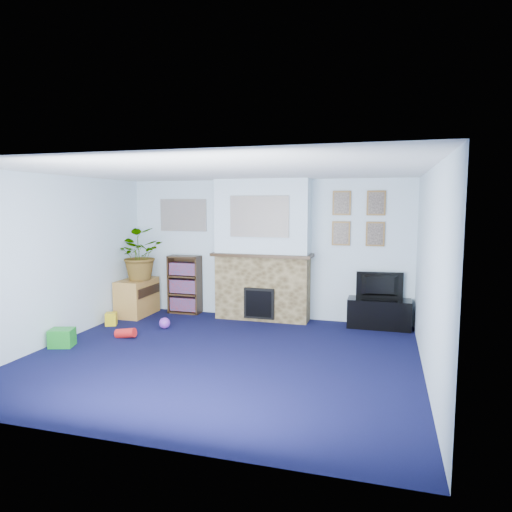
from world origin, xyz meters
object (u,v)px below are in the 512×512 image
(television, at_px, (380,286))
(sideboard, at_px, (137,296))
(tv_stand, at_px, (379,314))
(bookshelf, at_px, (185,286))

(television, distance_m, sideboard, 4.22)
(tv_stand, height_order, bookshelf, bookshelf)
(bookshelf, bearing_deg, tv_stand, -1.28)
(tv_stand, height_order, television, television)
(bookshelf, height_order, sideboard, bookshelf)
(television, height_order, bookshelf, bookshelf)
(sideboard, bearing_deg, television, 4.50)
(television, relative_size, sideboard, 0.89)
(television, height_order, sideboard, television)
(tv_stand, bearing_deg, sideboard, -175.78)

